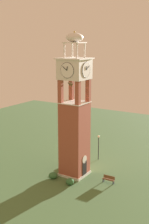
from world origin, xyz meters
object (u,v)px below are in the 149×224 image
at_px(park_bench, 109,179).
at_px(trash_bin, 77,158).
at_px(lamp_post, 99,143).
at_px(clock_tower, 75,119).

bearing_deg(park_bench, trash_bin, 59.49).
height_order(park_bench, trash_bin, park_bench).
bearing_deg(lamp_post, trash_bin, 127.89).
bearing_deg(clock_tower, lamp_post, -1.89).
xyz_separation_m(clock_tower, lamp_post, (6.68, -0.22, -5.19)).
bearing_deg(lamp_post, clock_tower, 178.11).
height_order(park_bench, lamp_post, lamp_post).
height_order(lamp_post, trash_bin, lamp_post).
relative_size(clock_tower, lamp_post, 4.91).
relative_size(park_bench, trash_bin, 2.01).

